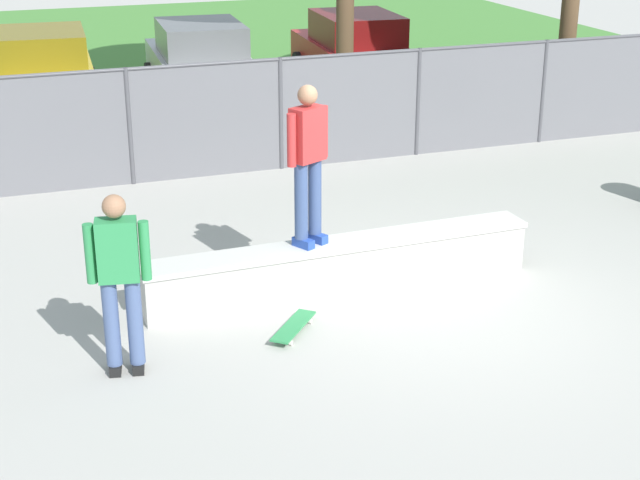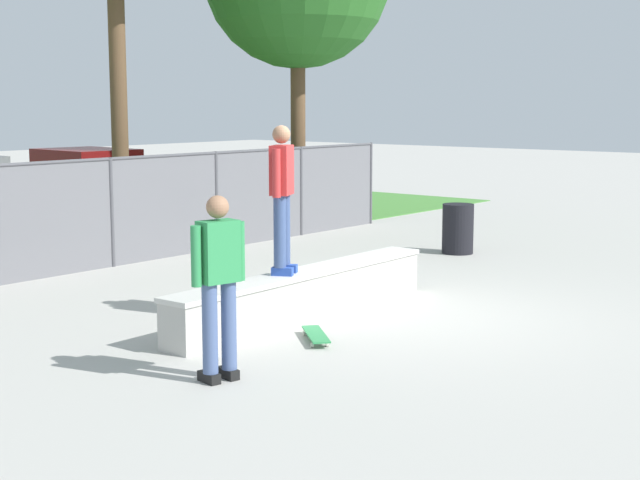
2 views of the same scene
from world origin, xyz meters
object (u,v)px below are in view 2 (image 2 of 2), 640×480
at_px(concrete_ledge, 305,293).
at_px(car_red, 85,185).
at_px(skateboarder, 282,192).
at_px(bystander, 219,279).
at_px(trash_bin, 458,229).
at_px(skateboard, 316,335).

relative_size(concrete_ledge, car_red, 1.08).
height_order(skateboarder, car_red, skateboarder).
relative_size(bystander, trash_bin, 2.04).
xyz_separation_m(skateboard, bystander, (-1.79, -0.26, 0.94)).
relative_size(concrete_ledge, trash_bin, 5.24).
height_order(skateboard, bystander, bystander).
bearing_deg(skateboard, concrete_ledge, 45.41).
distance_m(concrete_ledge, bystander, 2.98).
distance_m(concrete_ledge, skateboarder, 1.36).
distance_m(car_red, trash_bin, 8.93).
bearing_deg(bystander, skateboard, 8.37).
bearing_deg(trash_bin, skateboarder, -169.81).
distance_m(skateboard, bystander, 2.04).
xyz_separation_m(concrete_ledge, skateboarder, (-0.38, 0.05, 1.30)).
xyz_separation_m(car_red, bystander, (-6.77, -11.07, 0.17)).
xyz_separation_m(concrete_ledge, trash_bin, (5.60, 1.13, 0.14)).
xyz_separation_m(skateboarder, bystander, (-2.28, -1.20, -0.60)).
height_order(car_red, bystander, bystander).
height_order(concrete_ledge, skateboard, concrete_ledge).
distance_m(concrete_ledge, trash_bin, 5.71).
xyz_separation_m(bystander, trash_bin, (8.26, 2.27, -0.56)).
bearing_deg(car_red, skateboard, -114.73).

